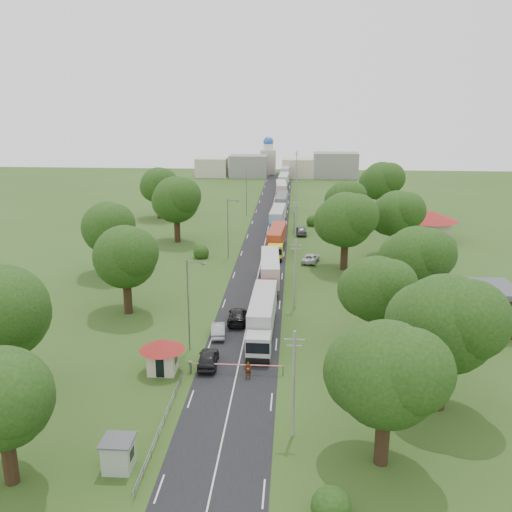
# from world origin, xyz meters

# --- Properties ---
(ground) EXTENTS (260.00, 260.00, 0.00)m
(ground) POSITION_xyz_m (0.00, 0.00, 0.00)
(ground) COLOR #2E4918
(ground) RESTS_ON ground
(road) EXTENTS (8.00, 200.00, 0.04)m
(road) POSITION_xyz_m (0.00, 20.00, 0.00)
(road) COLOR black
(road) RESTS_ON ground
(boom_barrier) EXTENTS (9.22, 0.35, 1.18)m
(boom_barrier) POSITION_xyz_m (-1.36, -25.00, 0.89)
(boom_barrier) COLOR slate
(boom_barrier) RESTS_ON ground
(guard_booth) EXTENTS (4.40, 4.40, 3.45)m
(guard_booth) POSITION_xyz_m (-7.20, -25.00, 2.16)
(guard_booth) COLOR beige
(guard_booth) RESTS_ON ground
(kiosk) EXTENTS (2.30, 2.30, 2.41)m
(kiosk) POSITION_xyz_m (-7.00, -40.00, 1.23)
(kiosk) COLOR #99A593
(kiosk) RESTS_ON ground
(guard_rail) EXTENTS (0.10, 17.00, 1.70)m
(guard_rail) POSITION_xyz_m (-5.00, -35.00, 0.00)
(guard_rail) COLOR slate
(guard_rail) RESTS_ON ground
(info_sign) EXTENTS (0.12, 3.10, 4.10)m
(info_sign) POSITION_xyz_m (5.20, 35.00, 3.00)
(info_sign) COLOR slate
(info_sign) RESTS_ON ground
(pole_0) EXTENTS (1.60, 0.24, 9.00)m
(pole_0) POSITION_xyz_m (5.50, -35.00, 4.68)
(pole_0) COLOR gray
(pole_0) RESTS_ON ground
(pole_1) EXTENTS (1.60, 0.24, 9.00)m
(pole_1) POSITION_xyz_m (5.50, -7.00, 4.68)
(pole_1) COLOR gray
(pole_1) RESTS_ON ground
(pole_2) EXTENTS (1.60, 0.24, 9.00)m
(pole_2) POSITION_xyz_m (5.50, 21.00, 4.68)
(pole_2) COLOR gray
(pole_2) RESTS_ON ground
(pole_3) EXTENTS (1.60, 0.24, 9.00)m
(pole_3) POSITION_xyz_m (5.50, 49.00, 4.68)
(pole_3) COLOR gray
(pole_3) RESTS_ON ground
(pole_4) EXTENTS (1.60, 0.24, 9.00)m
(pole_4) POSITION_xyz_m (5.50, 77.00, 4.68)
(pole_4) COLOR gray
(pole_4) RESTS_ON ground
(pole_5) EXTENTS (1.60, 0.24, 9.00)m
(pole_5) POSITION_xyz_m (5.50, 105.00, 4.68)
(pole_5) COLOR gray
(pole_5) RESTS_ON ground
(lamp_0) EXTENTS (2.03, 0.22, 10.00)m
(lamp_0) POSITION_xyz_m (-5.35, -20.00, 5.55)
(lamp_0) COLOR slate
(lamp_0) RESTS_ON ground
(lamp_1) EXTENTS (2.03, 0.22, 10.00)m
(lamp_1) POSITION_xyz_m (-5.35, 15.00, 5.55)
(lamp_1) COLOR slate
(lamp_1) RESTS_ON ground
(lamp_2) EXTENTS (2.03, 0.22, 10.00)m
(lamp_2) POSITION_xyz_m (-5.35, 50.00, 5.55)
(lamp_2) COLOR slate
(lamp_2) RESTS_ON ground
(tree_0) EXTENTS (8.80, 8.80, 11.07)m
(tree_0) POSITION_xyz_m (11.99, -37.84, 7.22)
(tree_0) COLOR #382616
(tree_0) RESTS_ON ground
(tree_1) EXTENTS (9.60, 9.60, 12.05)m
(tree_1) POSITION_xyz_m (17.99, -29.83, 7.85)
(tree_1) COLOR #382616
(tree_1) RESTS_ON ground
(tree_2) EXTENTS (8.00, 8.00, 10.10)m
(tree_2) POSITION_xyz_m (13.99, -17.86, 6.60)
(tree_2) COLOR #382616
(tree_2) RESTS_ON ground
(tree_3) EXTENTS (8.80, 8.80, 11.07)m
(tree_3) POSITION_xyz_m (19.99, -7.84, 7.22)
(tree_3) COLOR #382616
(tree_3) RESTS_ON ground
(tree_4) EXTENTS (9.60, 9.60, 12.05)m
(tree_4) POSITION_xyz_m (12.99, 10.17, 7.85)
(tree_4) COLOR #382616
(tree_4) RESTS_ON ground
(tree_5) EXTENTS (8.80, 8.80, 11.07)m
(tree_5) POSITION_xyz_m (21.99, 18.16, 7.22)
(tree_5) COLOR #382616
(tree_5) RESTS_ON ground
(tree_6) EXTENTS (8.00, 8.00, 10.10)m
(tree_6) POSITION_xyz_m (14.99, 35.14, 6.60)
(tree_6) COLOR #382616
(tree_6) RESTS_ON ground
(tree_7) EXTENTS (9.60, 9.60, 12.05)m
(tree_7) POSITION_xyz_m (23.99, 50.17, 7.85)
(tree_7) COLOR #382616
(tree_7) RESTS_ON ground
(tree_8) EXTENTS (8.00, 8.00, 10.10)m
(tree_8) POSITION_xyz_m (-14.01, -41.86, 6.60)
(tree_8) COLOR #382616
(tree_8) RESTS_ON ground
(tree_9) EXTENTS (9.60, 9.60, 12.05)m
(tree_9) POSITION_xyz_m (-20.01, -29.83, 7.85)
(tree_9) COLOR #382616
(tree_9) RESTS_ON ground
(tree_10) EXTENTS (8.80, 8.80, 11.07)m
(tree_10) POSITION_xyz_m (-15.01, -9.84, 7.22)
(tree_10) COLOR #382616
(tree_10) RESTS_ON ground
(tree_11) EXTENTS (8.80, 8.80, 11.07)m
(tree_11) POSITION_xyz_m (-22.01, 5.16, 7.22)
(tree_11) COLOR #382616
(tree_11) RESTS_ON ground
(tree_12) EXTENTS (9.60, 9.60, 12.05)m
(tree_12) POSITION_xyz_m (-16.01, 25.17, 7.85)
(tree_12) COLOR #382616
(tree_12) RESTS_ON ground
(tree_13) EXTENTS (8.80, 8.80, 11.07)m
(tree_13) POSITION_xyz_m (-24.01, 45.16, 7.22)
(tree_13) COLOR #382616
(tree_13) RESTS_ON ground
(house_brick) EXTENTS (8.60, 6.60, 5.20)m
(house_brick) POSITION_xyz_m (26.00, -12.00, 2.65)
(house_brick) COLOR maroon
(house_brick) RESTS_ON ground
(house_cream) EXTENTS (10.08, 10.08, 5.80)m
(house_cream) POSITION_xyz_m (30.00, 30.00, 3.64)
(house_cream) COLOR beige
(house_cream) RESTS_ON ground
(distant_town) EXTENTS (52.00, 8.00, 8.00)m
(distant_town) POSITION_xyz_m (0.68, 110.00, 3.49)
(distant_town) COLOR gray
(distant_town) RESTS_ON ground
(church) EXTENTS (5.00, 5.00, 12.30)m
(church) POSITION_xyz_m (-4.00, 118.00, 5.39)
(church) COLOR beige
(church) RESTS_ON ground
(truck_0) EXTENTS (2.76, 15.11, 4.19)m
(truck_0) POSITION_xyz_m (1.92, -15.58, 2.22)
(truck_0) COLOR silver
(truck_0) RESTS_ON ground
(truck_1) EXTENTS (3.12, 14.70, 4.06)m
(truck_1) POSITION_xyz_m (1.97, 1.14, 2.15)
(truck_1) COLOR maroon
(truck_1) RESTS_ON ground
(truck_2) EXTENTS (3.10, 14.10, 3.89)m
(truck_2) POSITION_xyz_m (2.26, 20.05, 2.07)
(truck_2) COLOR yellow
(truck_2) RESTS_ON ground
(truck_3) EXTENTS (3.05, 14.68, 4.06)m
(truck_3) POSITION_xyz_m (1.88, 36.43, 2.15)
(truck_3) COLOR #1B60A6
(truck_3) RESTS_ON ground
(truck_4) EXTENTS (2.78, 14.46, 4.00)m
(truck_4) POSITION_xyz_m (2.23, 52.77, 2.12)
(truck_4) COLOR white
(truck_4) RESTS_ON ground
(truck_5) EXTENTS (3.13, 14.57, 4.03)m
(truck_5) POSITION_xyz_m (1.66, 71.04, 2.14)
(truck_5) COLOR #B21B2B
(truck_5) RESTS_ON ground
(truck_6) EXTENTS (2.81, 14.48, 4.01)m
(truck_6) POSITION_xyz_m (1.90, 86.41, 2.13)
(truck_6) COLOR #24613D
(truck_6) RESTS_ON ground
(truck_7) EXTENTS (2.95, 15.13, 4.19)m
(truck_7) POSITION_xyz_m (2.13, 103.84, 2.22)
(truck_7) COLOR #A5A5A5
(truck_7) RESTS_ON ground
(car_lane_front) EXTENTS (2.21, 4.92, 1.64)m
(car_lane_front) POSITION_xyz_m (-3.00, -23.50, 0.82)
(car_lane_front) COLOR black
(car_lane_front) RESTS_ON ground
(car_lane_mid) EXTENTS (2.04, 4.46, 1.42)m
(car_lane_mid) POSITION_xyz_m (-3.00, -16.14, 0.71)
(car_lane_mid) COLOR #96989D
(car_lane_mid) RESTS_ON ground
(car_lane_rear) EXTENTS (2.36, 5.45, 1.56)m
(car_lane_rear) POSITION_xyz_m (-1.23, -12.00, 0.78)
(car_lane_rear) COLOR black
(car_lane_rear) RESTS_ON ground
(car_verge_near) EXTENTS (3.25, 5.33, 1.38)m
(car_verge_near) POSITION_xyz_m (8.00, 13.62, 0.69)
(car_verge_near) COLOR silver
(car_verge_near) RESTS_ON ground
(car_verge_far) EXTENTS (2.39, 5.06, 1.67)m
(car_verge_far) POSITION_xyz_m (6.55, 32.14, 0.84)
(car_verge_far) COLOR #54555B
(car_verge_far) RESTS_ON ground
(pedestrian_near) EXTENTS (0.64, 0.42, 1.74)m
(pedestrian_near) POSITION_xyz_m (1.19, -25.79, 0.87)
(pedestrian_near) COLOR gray
(pedestrian_near) RESTS_ON ground
(pedestrian_booth) EXTENTS (0.70, 0.85, 1.58)m
(pedestrian_booth) POSITION_xyz_m (-6.50, -22.00, 0.79)
(pedestrian_booth) COLOR gray
(pedestrian_booth) RESTS_ON ground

